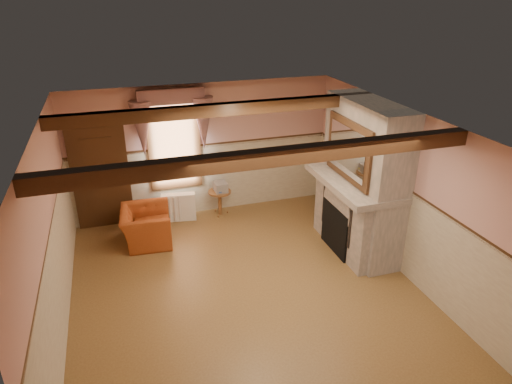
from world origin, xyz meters
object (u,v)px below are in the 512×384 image
object	(u,v)px
side_table	(220,203)
bowl	(356,177)
radiator	(179,207)
armchair	(146,226)
oil_lamp	(346,165)
mantel_clock	(335,158)

from	to	relation	value
side_table	bowl	world-z (taller)	bowl
radiator	side_table	bearing A→B (deg)	9.25
armchair	oil_lamp	distance (m)	3.96
armchair	radiator	distance (m)	1.02
armchair	side_table	bearing A→B (deg)	-61.90
armchair	radiator	xyz separation A→B (m)	(0.74, 0.70, -0.04)
armchair	mantel_clock	world-z (taller)	mantel_clock
radiator	bowl	xyz separation A→B (m)	(2.88, -2.12, 1.17)
side_table	mantel_clock	distance (m)	2.68
armchair	radiator	size ratio (longest dim) A/B	1.49
side_table	bowl	size ratio (longest dim) A/B	1.45
armchair	oil_lamp	bearing A→B (deg)	-101.41
side_table	mantel_clock	xyz separation A→B (m)	(1.99, -1.30, 1.25)
bowl	mantel_clock	world-z (taller)	mantel_clock
side_table	oil_lamp	size ratio (longest dim) A/B	1.96
bowl	oil_lamp	bearing A→B (deg)	90.00
armchair	side_table	xyz separation A→B (m)	(1.63, 0.70, -0.06)
mantel_clock	bowl	bearing A→B (deg)	-90.00
side_table	mantel_clock	world-z (taller)	mantel_clock
mantel_clock	oil_lamp	world-z (taller)	oil_lamp
armchair	radiator	bearing A→B (deg)	-41.66
oil_lamp	bowl	bearing A→B (deg)	-90.00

